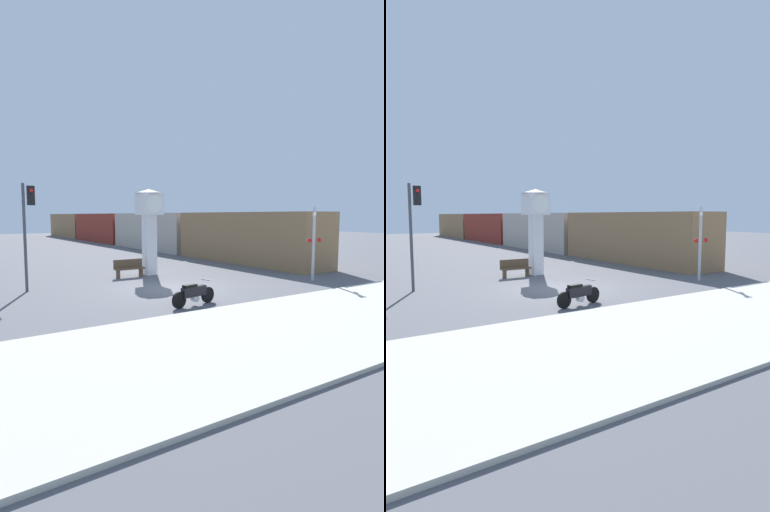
# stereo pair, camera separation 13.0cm
# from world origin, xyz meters

# --- Properties ---
(ground_plane) EXTENTS (120.00, 120.00, 0.00)m
(ground_plane) POSITION_xyz_m (0.00, 0.00, 0.00)
(ground_plane) COLOR #56565B
(sidewalk_strip) EXTENTS (36.00, 6.00, 0.10)m
(sidewalk_strip) POSITION_xyz_m (0.00, -7.17, 0.05)
(sidewalk_strip) COLOR #BCB7A8
(sidewalk_strip) RESTS_ON ground_plane
(motorcycle) EXTENTS (1.97, 0.54, 0.88)m
(motorcycle) POSITION_xyz_m (-1.11, -3.17, 0.42)
(motorcycle) COLOR black
(motorcycle) RESTS_ON ground_plane
(clock_tower) EXTENTS (1.38, 1.38, 4.57)m
(clock_tower) POSITION_xyz_m (1.07, 4.34, 3.05)
(clock_tower) COLOR white
(clock_tower) RESTS_ON ground_plane
(freight_train) EXTENTS (2.80, 51.77, 3.40)m
(freight_train) POSITION_xyz_m (9.23, 25.38, 1.70)
(freight_train) COLOR olive
(freight_train) RESTS_ON ground_plane
(traffic_light) EXTENTS (0.50, 0.35, 4.51)m
(traffic_light) POSITION_xyz_m (-5.34, 2.88, 3.09)
(traffic_light) COLOR #47474C
(traffic_light) RESTS_ON ground_plane
(railroad_crossing_signal) EXTENTS (0.90, 0.82, 3.61)m
(railroad_crossing_signal) POSITION_xyz_m (6.82, -1.87, 1.97)
(railroad_crossing_signal) COLOR #B7B7BC
(railroad_crossing_signal) RESTS_ON ground_plane
(bench) EXTENTS (1.60, 0.44, 0.92)m
(bench) POSITION_xyz_m (-0.23, 4.16, 0.49)
(bench) COLOR brown
(bench) RESTS_ON ground_plane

